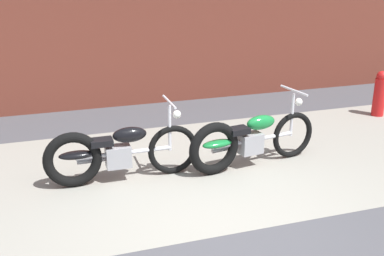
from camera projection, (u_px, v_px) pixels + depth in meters
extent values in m
plane|color=#47474C|center=(231.00, 234.00, 4.94)|extent=(80.00, 80.00, 0.00)
cube|color=gray|center=(183.00, 168.00, 6.51)|extent=(36.00, 3.50, 0.01)
torus|color=black|center=(173.00, 150.00, 6.26)|extent=(0.68, 0.08, 0.68)
torus|color=black|center=(73.00, 160.00, 5.88)|extent=(0.73, 0.13, 0.73)
cylinder|color=silver|center=(124.00, 153.00, 6.06)|extent=(1.24, 0.06, 0.06)
cube|color=#99999E|center=(118.00, 156.00, 6.05)|extent=(0.32, 0.22, 0.28)
ellipsoid|color=black|center=(130.00, 135.00, 6.00)|extent=(0.44, 0.19, 0.20)
ellipsoid|color=black|center=(76.00, 155.00, 5.87)|extent=(0.44, 0.18, 0.10)
cube|color=black|center=(102.00, 142.00, 5.92)|extent=(0.28, 0.20, 0.08)
cylinder|color=silver|center=(170.00, 128.00, 6.14)|extent=(0.04, 0.04, 0.62)
cylinder|color=silver|center=(169.00, 102.00, 6.02)|extent=(0.03, 0.58, 0.03)
sphere|color=white|center=(177.00, 114.00, 6.11)|extent=(0.11, 0.11, 0.11)
cylinder|color=silver|center=(98.00, 160.00, 6.14)|extent=(0.55, 0.06, 0.06)
torus|color=black|center=(293.00, 135.00, 6.79)|extent=(0.68, 0.18, 0.68)
torus|color=black|center=(214.00, 149.00, 6.23)|extent=(0.74, 0.24, 0.73)
cylinder|color=silver|center=(255.00, 140.00, 6.50)|extent=(1.23, 0.24, 0.06)
cube|color=#99999E|center=(250.00, 143.00, 6.48)|extent=(0.35, 0.27, 0.28)
ellipsoid|color=#197A38|center=(261.00, 122.00, 6.45)|extent=(0.46, 0.25, 0.20)
ellipsoid|color=#197A38|center=(217.00, 144.00, 6.23)|extent=(0.46, 0.24, 0.10)
cube|color=black|center=(238.00, 130.00, 6.32)|extent=(0.31, 0.24, 0.08)
cylinder|color=silver|center=(292.00, 115.00, 6.66)|extent=(0.05, 0.05, 0.62)
cylinder|color=silver|center=(294.00, 90.00, 6.54)|extent=(0.12, 0.58, 0.03)
sphere|color=white|center=(299.00, 102.00, 6.65)|extent=(0.11, 0.11, 0.11)
cylinder|color=silver|center=(229.00, 148.00, 6.53)|extent=(0.55, 0.14, 0.06)
cylinder|color=red|center=(379.00, 97.00, 8.62)|extent=(0.22, 0.22, 0.70)
sphere|color=red|center=(382.00, 76.00, 8.49)|extent=(0.20, 0.20, 0.20)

